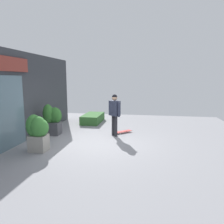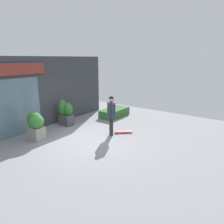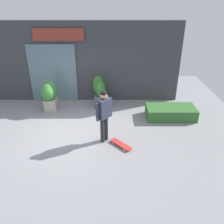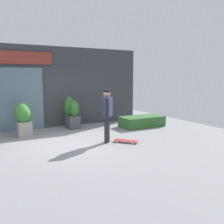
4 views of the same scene
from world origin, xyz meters
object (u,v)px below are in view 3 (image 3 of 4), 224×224
(skateboard, at_px, (121,144))
(planter_box_right, at_px, (49,95))
(planter_box_left, at_px, (99,91))
(skateboarder, at_px, (103,111))

(skateboard, distance_m, planter_box_right, 3.69)
(planter_box_right, bearing_deg, planter_box_left, 12.85)
(skateboard, bearing_deg, skateboarder, -163.28)
(skateboard, height_order, planter_box_right, planter_box_right)
(planter_box_left, bearing_deg, skateboarder, -84.36)
(skateboarder, distance_m, planter_box_right, 3.07)
(planter_box_right, bearing_deg, skateboard, -41.91)
(skateboarder, xyz_separation_m, skateboard, (0.52, -0.31, -0.97))
(skateboarder, height_order, skateboard, skateboarder)
(planter_box_left, bearing_deg, planter_box_right, -167.15)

